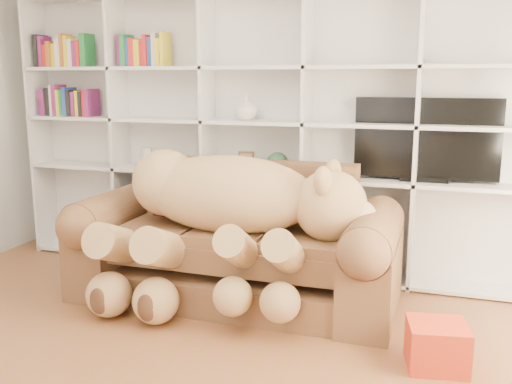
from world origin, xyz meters
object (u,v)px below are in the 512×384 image
(tv, at_px, (426,140))
(teddy_bear, at_px, (225,211))
(gift_box, at_px, (437,345))
(sofa, at_px, (237,249))

(tv, bearing_deg, teddy_bear, -145.39)
(gift_box, bearing_deg, tv, 96.85)
(gift_box, bearing_deg, sofa, 155.79)
(tv, bearing_deg, gift_box, -83.15)
(gift_box, bearing_deg, teddy_bear, 162.73)
(teddy_bear, bearing_deg, sofa, 82.12)
(sofa, bearing_deg, teddy_bear, -93.86)
(teddy_bear, distance_m, tv, 1.69)
(sofa, distance_m, teddy_bear, 0.40)
(teddy_bear, bearing_deg, tv, 30.59)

